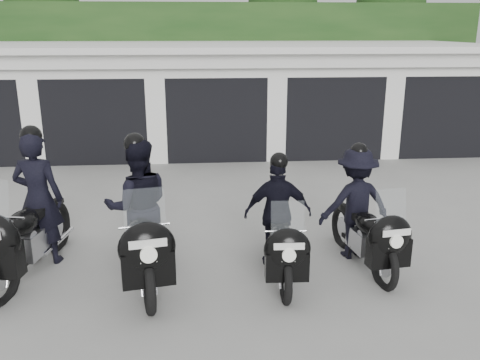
{
  "coord_description": "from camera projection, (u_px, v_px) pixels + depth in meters",
  "views": [
    {
      "loc": [
        -0.43,
        -7.54,
        3.4
      ],
      "look_at": [
        0.19,
        0.28,
        1.05
      ],
      "focal_mm": 38.0,
      "sensor_mm": 36.0,
      "label": 1
    }
  ],
  "objects": [
    {
      "name": "ground",
      "position": [
        230.0,
        247.0,
        8.21
      ],
      "size": [
        80.0,
        80.0,
        0.0
      ],
      "primitive_type": "plane",
      "color": "gray",
      "rests_on": "ground"
    },
    {
      "name": "garage_block",
      "position": [
        214.0,
        96.0,
        15.5
      ],
      "size": [
        16.4,
        6.8,
        2.96
      ],
      "color": "white",
      "rests_on": "ground"
    },
    {
      "name": "background_vegetation",
      "position": [
        219.0,
        45.0,
        19.78
      ],
      "size": [
        20.0,
        3.9,
        5.8
      ],
      "color": "#1A3B15",
      "rests_on": "ground"
    },
    {
      "name": "police_bike_a",
      "position": [
        28.0,
        216.0,
        7.18
      ],
      "size": [
        0.99,
        2.46,
        2.15
      ],
      "rotation": [
        0.0,
        0.0,
        -0.16
      ],
      "color": "black",
      "rests_on": "ground"
    },
    {
      "name": "police_bike_b",
      "position": [
        140.0,
        218.0,
        7.03
      ],
      "size": [
        1.14,
        2.39,
        2.1
      ],
      "rotation": [
        0.0,
        0.0,
        0.19
      ],
      "color": "black",
      "rests_on": "ground"
    },
    {
      "name": "police_bike_c",
      "position": [
        279.0,
        223.0,
        7.19
      ],
      "size": [
        0.99,
        2.06,
        1.79
      ],
      "rotation": [
        0.0,
        0.0,
        -0.04
      ],
      "color": "black",
      "rests_on": "ground"
    },
    {
      "name": "police_bike_d",
      "position": [
        360.0,
        211.0,
        7.55
      ],
      "size": [
        1.18,
        2.12,
        1.85
      ],
      "rotation": [
        0.0,
        0.0,
        0.14
      ],
      "color": "black",
      "rests_on": "ground"
    }
  ]
}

